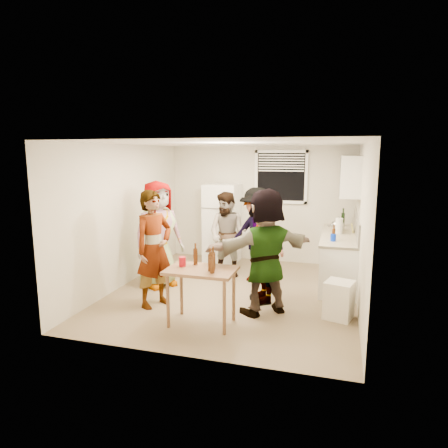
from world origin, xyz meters
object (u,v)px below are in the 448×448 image
(blue_cup, at_px, (333,241))
(serving_table, at_px, (202,324))
(kettle, at_px, (337,231))
(guest_orange, at_px, (264,312))
(beer_bottle_counter, at_px, (333,241))
(refrigerator, at_px, (222,223))
(guest_back_left, at_px, (228,275))
(guest_back_right, at_px, (256,281))
(wine_bottle, at_px, (342,226))
(beer_bottle_table, at_px, (212,273))
(guest_black, at_px, (263,301))
(guest_stripe, at_px, (156,305))
(red_cup, at_px, (182,266))
(trash_bin, at_px, (339,301))
(guest_grey, at_px, (160,285))

(blue_cup, xyz_separation_m, serving_table, (-1.69, -1.80, -0.90))
(kettle, relative_size, guest_orange, 0.14)
(beer_bottle_counter, distance_m, serving_table, 2.65)
(refrigerator, xyz_separation_m, guest_back_left, (0.39, -0.96, -0.85))
(serving_table, height_order, guest_back_right, serving_table)
(wine_bottle, height_order, beer_bottle_table, wine_bottle)
(guest_black, bearing_deg, beer_bottle_counter, 96.39)
(guest_stripe, xyz_separation_m, guest_black, (1.58, 0.63, 0.00))
(beer_bottle_table, distance_m, red_cup, 0.53)
(guest_stripe, bearing_deg, red_cup, -97.29)
(refrigerator, bearing_deg, guest_orange, -61.18)
(trash_bin, relative_size, guest_orange, 0.29)
(blue_cup, xyz_separation_m, trash_bin, (0.13, -1.06, -0.65))
(wine_bottle, distance_m, guest_stripe, 4.05)
(refrigerator, bearing_deg, wine_bottle, 1.43)
(kettle, height_order, blue_cup, kettle)
(guest_stripe, bearing_deg, wine_bottle, -18.87)
(trash_bin, relative_size, guest_back_right, 0.31)
(guest_stripe, distance_m, guest_back_left, 1.91)
(beer_bottle_counter, bearing_deg, refrigerator, 149.46)
(serving_table, height_order, guest_back_left, serving_table)
(guest_grey, relative_size, guest_black, 1.14)
(serving_table, relative_size, red_cup, 7.12)
(wine_bottle, relative_size, guest_back_right, 0.16)
(refrigerator, distance_m, serving_table, 3.39)
(wine_bottle, relative_size, trash_bin, 0.50)
(red_cup, relative_size, guest_black, 0.08)
(blue_cup, distance_m, beer_bottle_table, 2.45)
(refrigerator, xyz_separation_m, guest_black, (1.31, -2.12, -0.85))
(serving_table, distance_m, guest_orange, 1.00)
(guest_grey, bearing_deg, guest_orange, -72.29)
(kettle, distance_m, guest_orange, 2.51)
(trash_bin, xyz_separation_m, guest_grey, (-3.10, 0.61, -0.25))
(trash_bin, distance_m, guest_black, 1.25)
(kettle, relative_size, beer_bottle_table, 1.22)
(beer_bottle_table, xyz_separation_m, guest_black, (0.45, 1.23, -0.79))
(kettle, bearing_deg, guest_orange, -134.52)
(refrigerator, height_order, guest_black, refrigerator)
(red_cup, bearing_deg, guest_orange, 29.60)
(beer_bottle_counter, xyz_separation_m, guest_stripe, (-2.63, -1.37, -0.90))
(guest_grey, relative_size, guest_stripe, 1.04)
(blue_cup, height_order, guest_back_left, blue_cup)
(refrigerator, xyz_separation_m, guest_stripe, (-0.28, -2.75, -0.85))
(guest_grey, xyz_separation_m, guest_stripe, (0.35, -0.89, 0.00))
(beer_bottle_counter, relative_size, beer_bottle_table, 0.95)
(wine_bottle, height_order, guest_back_left, wine_bottle)
(kettle, xyz_separation_m, wine_bottle, (0.10, 0.50, 0.00))
(beer_bottle_counter, distance_m, red_cup, 2.67)
(guest_stripe, bearing_deg, trash_bin, -58.50)
(guest_stripe, relative_size, guest_orange, 0.97)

